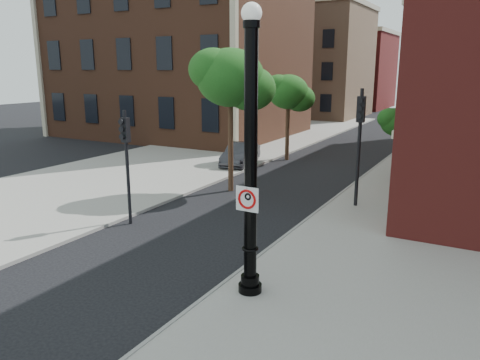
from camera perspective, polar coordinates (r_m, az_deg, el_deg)
The scene contains 16 objects.
ground at distance 13.26m, azimuth -10.83°, elevation -11.53°, with size 120.00×120.00×0.00m, color black.
sidewalk_right at distance 20.00m, azimuth 22.50°, elevation -3.50°, with size 8.00×60.00×0.12m, color gray.
sidewalk_left at distance 32.41m, azimuth -2.89°, elevation 3.74°, with size 10.00×50.00×0.12m, color gray.
curb_edge at distance 20.74m, azimuth 11.64°, elevation -2.11°, with size 0.10×60.00×0.14m, color gray.
victorian_building at distance 40.92m, azimuth -7.19°, elevation 17.90°, with size 18.60×14.60×17.95m.
bg_building_tan_a at distance 56.72m, azimuth 8.66°, elevation 13.83°, with size 12.00×12.00×12.00m, color #976E52.
bg_building_red at distance 70.01m, azimuth 12.74°, elevation 12.75°, with size 12.00×12.00×10.00m, color maroon.
lamppost at distance 10.97m, azimuth 1.31°, elevation 1.15°, with size 0.59×0.59×6.95m.
no_parking_sign at distance 10.98m, azimuth 0.89°, elevation -2.33°, with size 0.60×0.07×0.60m.
parked_car at distance 27.23m, azimuth 0.06°, elevation 3.16°, with size 1.39×3.99×1.31m, color #2B2B30.
traffic_signal_left at distance 16.98m, azimuth -13.71°, elevation 3.73°, with size 0.28×0.35×4.13m.
traffic_signal_right at distance 18.94m, azimuth 14.40°, elevation 6.04°, with size 0.31×0.40×4.79m.
utility_pole at distance 19.28m, azimuth 19.46°, elevation 3.30°, with size 0.10×0.10×4.79m, color #999999.
street_tree_a at distance 21.03m, azimuth -1.01°, elevation 12.20°, with size 3.56×3.22×6.42m.
street_tree_b at distance 28.69m, azimuth 6.00°, elevation 10.51°, with size 2.87×2.60×5.18m.
street_tree_c at distance 25.18m, azimuth 18.68°, elevation 6.56°, with size 1.99×1.80×3.59m.
Camera 1 is at (7.83, -9.14, 5.56)m, focal length 35.00 mm.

